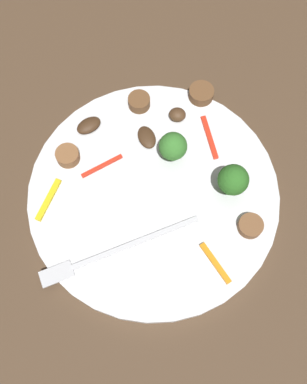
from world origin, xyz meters
name	(u,v)px	position (x,y,z in m)	size (l,w,h in m)	color
ground_plane	(154,196)	(0.00, 0.00, 0.00)	(1.40, 1.40, 0.00)	#4C3826
plate	(154,194)	(0.00, 0.00, 0.01)	(0.29, 0.29, 0.01)	white
fork	(109,254)	(0.07, 0.05, 0.01)	(0.18, 0.02, 0.00)	silver
broccoli_floret_0	(233,180)	(-0.08, 0.03, 0.05)	(0.03, 0.03, 0.05)	#347525
broccoli_floret_1	(173,147)	(-0.03, -0.03, 0.04)	(0.03, 0.03, 0.04)	#408630
sausage_slice_0	(250,226)	(-0.09, 0.07, 0.02)	(0.03, 0.03, 0.01)	brown
sausage_slice_1	(68,156)	(0.08, -0.07, 0.02)	(0.03, 0.03, 0.01)	brown
sausage_slice_2	(139,102)	(-0.02, -0.11, 0.02)	(0.03, 0.03, 0.01)	brown
sausage_slice_3	(201,93)	(-0.10, -0.10, 0.02)	(0.03, 0.03, 0.01)	brown
mushroom_0	(177,115)	(-0.06, -0.08, 0.02)	(0.02, 0.02, 0.01)	#4C331E
mushroom_1	(89,125)	(0.04, -0.10, 0.02)	(0.03, 0.02, 0.01)	#422B19
mushroom_2	(147,137)	(-0.02, -0.07, 0.02)	(0.03, 0.02, 0.01)	#422B19
pepper_strip_0	(215,263)	(-0.03, 0.10, 0.02)	(0.05, 0.01, 0.00)	orange
pepper_strip_1	(102,166)	(0.05, -0.05, 0.02)	(0.05, 0.00, 0.00)	red
pepper_strip_2	(209,137)	(-0.09, -0.04, 0.02)	(0.06, 0.01, 0.00)	red
pepper_strip_3	(48,200)	(0.11, -0.03, 0.02)	(0.05, 0.01, 0.00)	yellow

